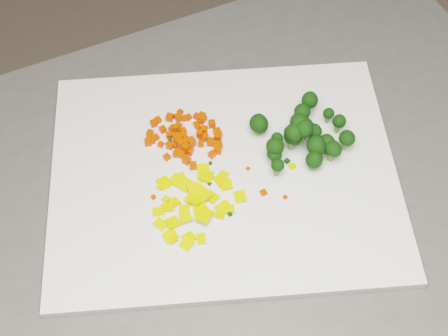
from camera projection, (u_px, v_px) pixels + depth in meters
counter_block at (233, 291)px, 1.30m from camera, size 1.09×0.86×0.90m
cutting_board at (224, 174)px, 0.91m from camera, size 0.63×0.59×0.01m
carrot_pile at (183, 134)px, 0.93m from camera, size 0.11×0.11×0.03m
pepper_pile at (199, 204)px, 0.87m from camera, size 0.13×0.13×0.02m
broccoli_pile at (302, 132)px, 0.91m from camera, size 0.13×0.13×0.06m
carrot_cube_0 at (212, 155)px, 0.92m from camera, size 0.01×0.01×0.01m
carrot_cube_1 at (179, 127)px, 0.95m from camera, size 0.01×0.01×0.01m
carrot_cube_2 at (201, 136)px, 0.94m from camera, size 0.01×0.01×0.01m
carrot_cube_3 at (217, 132)px, 0.94m from camera, size 0.01×0.01×0.01m
carrot_cube_4 at (158, 120)px, 0.95m from camera, size 0.01×0.01×0.01m
carrot_cube_5 at (185, 141)px, 0.93m from camera, size 0.02×0.02×0.01m
carrot_cube_6 at (187, 160)px, 0.91m from camera, size 0.01×0.01×0.01m
carrot_cube_7 at (164, 130)px, 0.95m from camera, size 0.01×0.01×0.01m
carrot_cube_8 at (180, 155)px, 0.92m from camera, size 0.01×0.01×0.01m
carrot_cube_9 at (193, 166)px, 0.91m from camera, size 0.01×0.01×0.01m
carrot_cube_10 at (219, 145)px, 0.93m from camera, size 0.01×0.01×0.01m
carrot_cube_11 at (186, 147)px, 0.91m from camera, size 0.01×0.01×0.01m
carrot_cube_12 at (152, 140)px, 0.93m from camera, size 0.01×0.01×0.01m
carrot_cube_13 at (179, 118)px, 0.96m from camera, size 0.01×0.01×0.01m
carrot_cube_14 at (161, 145)px, 0.93m from camera, size 0.01×0.01×0.01m
carrot_cube_15 at (183, 131)px, 0.94m from camera, size 0.01×0.01×0.01m
carrot_cube_16 at (196, 125)px, 0.95m from camera, size 0.01×0.01×0.01m
carrot_cube_17 at (190, 151)px, 0.92m from camera, size 0.01×0.01×0.01m
carrot_cube_18 at (201, 144)px, 0.93m from camera, size 0.01×0.01×0.01m
carrot_cube_19 at (173, 129)px, 0.95m from camera, size 0.01×0.01×0.01m
carrot_cube_20 at (180, 112)px, 0.96m from camera, size 0.01×0.01×0.01m
carrot_cube_21 at (156, 137)px, 0.94m from camera, size 0.01×0.01×0.01m
carrot_cube_22 at (179, 140)px, 0.92m from camera, size 0.01×0.01×0.01m
carrot_cube_23 at (175, 128)px, 0.94m from camera, size 0.01×0.01×0.01m
carrot_cube_24 at (218, 137)px, 0.94m from camera, size 0.02×0.02×0.01m
carrot_cube_25 at (181, 143)px, 0.92m from camera, size 0.01×0.01×0.01m
carrot_cube_26 at (175, 145)px, 0.93m from camera, size 0.01×0.01×0.01m
carrot_cube_27 at (198, 127)px, 0.95m from camera, size 0.01×0.01×0.01m
carrot_cube_28 at (211, 142)px, 0.93m from camera, size 0.01×0.01×0.01m
carrot_cube_29 at (217, 146)px, 0.93m from camera, size 0.01×0.01×0.01m
carrot_cube_30 at (150, 138)px, 0.94m from camera, size 0.01×0.01×0.01m
carrot_cube_31 at (217, 133)px, 0.94m from camera, size 0.01×0.01×0.01m
carrot_cube_32 at (176, 154)px, 0.92m from camera, size 0.01×0.01×0.01m
carrot_cube_33 at (184, 118)px, 0.96m from camera, size 0.01×0.01×0.01m
carrot_cube_34 at (170, 118)px, 0.96m from camera, size 0.01×0.01×0.01m
carrot_cube_35 at (172, 135)px, 0.94m from camera, size 0.01×0.01×0.01m
carrot_cube_36 at (200, 121)px, 0.95m from camera, size 0.01×0.01×0.01m
carrot_cube_37 at (188, 117)px, 0.96m from camera, size 0.01×0.01×0.01m
carrot_cube_38 at (153, 123)px, 0.95m from camera, size 0.01×0.01×0.01m
carrot_cube_39 at (179, 136)px, 0.93m from camera, size 0.01×0.01×0.01m
carrot_cube_40 at (202, 116)px, 0.96m from camera, size 0.01×0.01×0.01m
carrot_cube_41 at (197, 116)px, 0.96m from camera, size 0.01×0.01×0.01m
carrot_cube_42 at (191, 143)px, 0.93m from camera, size 0.01×0.01×0.01m
carrot_cube_43 at (182, 154)px, 0.92m from camera, size 0.01×0.01×0.01m
carrot_cube_44 at (154, 123)px, 0.95m from camera, size 0.01×0.01×0.01m
carrot_cube_45 at (199, 133)px, 0.93m from camera, size 0.01×0.01×0.01m
carrot_cube_46 at (184, 136)px, 0.93m from camera, size 0.01×0.01×0.01m
carrot_cube_47 at (177, 137)px, 0.93m from camera, size 0.02×0.02×0.01m
carrot_cube_48 at (168, 145)px, 0.93m from camera, size 0.01×0.01×0.01m
carrot_cube_49 at (167, 157)px, 0.92m from camera, size 0.01×0.01×0.01m
carrot_cube_50 at (150, 133)px, 0.94m from camera, size 0.01×0.01×0.01m
carrot_cube_51 at (180, 152)px, 0.92m from camera, size 0.01×0.01×0.01m
carrot_cube_52 at (204, 130)px, 0.94m from camera, size 0.01×0.01×0.01m
carrot_cube_53 at (202, 119)px, 0.95m from camera, size 0.01×0.01×0.01m
carrot_cube_54 at (177, 131)px, 0.94m from camera, size 0.01×0.01×0.01m
carrot_cube_55 at (191, 141)px, 0.92m from camera, size 0.01×0.01×0.01m
carrot_cube_56 at (218, 150)px, 0.92m from camera, size 0.02×0.02×0.01m
carrot_cube_57 at (186, 142)px, 0.92m from camera, size 0.01×0.01×0.01m
carrot_cube_58 at (212, 124)px, 0.95m from camera, size 0.01×0.01×0.01m
carrot_cube_59 at (204, 130)px, 0.95m from camera, size 0.01×0.01×0.01m
carrot_cube_60 at (163, 130)px, 0.94m from camera, size 0.01×0.01×0.01m
carrot_cube_61 at (205, 137)px, 0.94m from camera, size 0.01×0.01×0.01m
carrot_cube_62 at (169, 135)px, 0.94m from camera, size 0.01×0.01×0.01m
carrot_cube_63 at (170, 146)px, 0.93m from camera, size 0.01×0.01×0.01m
carrot_cube_64 at (148, 142)px, 0.93m from camera, size 0.01×0.01×0.01m
pepper_chunk_0 at (175, 202)px, 0.88m from camera, size 0.01×0.01×0.01m
pepper_chunk_1 at (171, 237)px, 0.85m from camera, size 0.02×0.02×0.01m
pepper_chunk_2 at (181, 179)px, 0.90m from camera, size 0.02×0.02×0.01m
pepper_chunk_3 at (200, 207)px, 0.87m from camera, size 0.02×0.02×0.01m
pepper_chunk_4 at (164, 183)px, 0.90m from camera, size 0.02×0.02×0.01m
pepper_chunk_5 at (223, 176)px, 0.90m from camera, size 0.02×0.02×0.01m
pepper_chunk_6 at (226, 185)px, 0.89m from camera, size 0.02×0.02×0.01m
pepper_chunk_7 at (159, 211)px, 0.87m from camera, size 0.02×0.02×0.01m
pepper_chunk_8 at (171, 237)px, 0.85m from camera, size 0.01×0.02×0.01m
pepper_chunk_9 at (203, 168)px, 0.91m from camera, size 0.02×0.02×0.01m
pepper_chunk_10 at (176, 180)px, 0.90m from camera, size 0.02×0.02×0.01m
pepper_chunk_11 at (186, 218)px, 0.86m from camera, size 0.02×0.02×0.01m
pepper_chunk_12 at (185, 185)px, 0.89m from camera, size 0.03×0.03×0.01m
pepper_chunk_13 at (173, 223)px, 0.86m from camera, size 0.02×0.02×0.01m
pepper_chunk_14 at (184, 211)px, 0.87m from camera, size 0.02×0.02×0.01m
pepper_chunk_15 at (198, 192)px, 0.88m from camera, size 0.02×0.02×0.01m
pepper_chunk_16 at (189, 238)px, 0.85m from camera, size 0.02×0.02×0.01m
pepper_chunk_17 at (220, 215)px, 0.87m from camera, size 0.02×0.02×0.01m
pepper_chunk_18 at (190, 200)px, 0.88m from camera, size 0.02×0.02×0.01m
pepper_chunk_19 at (220, 181)px, 0.90m from camera, size 0.02×0.02×0.01m
pepper_chunk_20 at (212, 197)px, 0.88m from camera, size 0.02×0.02×0.01m
pepper_chunk_21 at (161, 224)px, 0.86m from camera, size 0.02×0.02×0.01m
pepper_chunk_22 at (167, 207)px, 0.87m from camera, size 0.02×0.02×0.01m
pepper_chunk_23 at (197, 200)px, 0.88m from camera, size 0.02×0.02×0.01m
pepper_chunk_24 at (204, 216)px, 0.86m from camera, size 0.03×0.03×0.01m
pepper_chunk_25 at (200, 191)px, 0.88m from camera, size 0.02×0.02×0.01m
pepper_chunk_26 at (187, 244)px, 0.84m from camera, size 0.02×0.02×0.01m
pepper_chunk_27 at (206, 176)px, 0.90m from camera, size 0.03×0.03×0.01m
pepper_chunk_28 at (199, 215)px, 0.87m from camera, size 0.02×0.03×0.01m
pepper_chunk_29 at (240, 197)px, 0.88m from camera, size 0.02×0.02×0.01m
pepper_chunk_30 at (228, 209)px, 0.87m from camera, size 0.02×0.02×0.00m
pepper_chunk_31 at (194, 188)px, 0.88m from camera, size 0.02×0.02×0.01m
pepper_chunk_32 at (203, 195)px, 0.88m from camera, size 0.02×0.02×0.01m
pepper_chunk_33 at (194, 200)px, 0.87m from camera, size 0.02×0.02×0.01m
pepper_chunk_34 at (203, 174)px, 0.90m from camera, size 0.02×0.02×0.01m
pepper_chunk_35 at (223, 207)px, 0.87m from camera, size 0.02×0.01×0.01m
pepper_chunk_36 at (201, 239)px, 0.85m from camera, size 0.02×0.02×0.01m
broccoli_floret_0 at (325, 145)px, 0.91m from camera, size 0.04×0.04×0.03m
broccoli_floret_1 at (313, 162)px, 0.90m from camera, size 0.04×0.04×0.03m
broccoli_floret_2 at (293, 135)px, 0.90m from camera, size 0.04×0.04×0.04m
broccoli_floret_3 at (276, 142)px, 0.92m from camera, size 0.02×0.02×0.03m
broccoli_floret_4 at (303, 132)px, 0.90m from camera, size 0.04×0.04×0.04m
broccoli_floret_5 at (346, 141)px, 0.92m from camera, size 0.03×0.03×0.03m
broccoli_floret_6 at (301, 133)px, 0.91m from camera, size 0.03×0.03×0.03m
broccoli_floret_7 at (332, 152)px, 0.91m from camera, size 0.03×0.03×0.04m
broccoli_floret_8 at (328, 116)px, 0.95m from camera, size 0.02×0.02×0.03m
broccoli_floret_9 at (274, 150)px, 0.91m from camera, size 0.04×0.04×0.04m
broccoli_floret_10 at (258, 126)px, 0.93m from camera, size 0.04×0.04×0.04m
broccoli_floret_11 at (313, 134)px, 0.93m from camera, size 0.03×0.03×0.03m
broccoli_floret_12 at (308, 104)px, 0.95m from camera, size 0.04×0.04×0.04m
broccoli_floret_13 at (315, 149)px, 0.91m from camera, size 0.04×0.04×0.04m
broccoli_floret_14 at (274, 156)px, 0.91m from camera, size 0.03×0.03×0.03m
broccoli_floret_15 at (298, 136)px, 0.92m from camera, size 0.03×0.03×0.04m
broccoli_floret_16 at (338, 125)px, 0.93m from camera, size 0.03×0.03×0.03m
broccoli_floret_17 at (298, 126)px, 0.91m from camera, size 0.04×0.04×0.04m
broccoli_floret_18 at (277, 168)px, 0.89m from camera, size 0.03×0.03×0.03m
broccoli_floret_19 at (292, 139)px, 0.91m from camera, size 0.04×0.04×0.04m
broccoli_floret_20 at (289, 135)px, 0.92m from camera, size 0.02×0.02×0.03m
broccoli_floret_21 at (304, 129)px, 0.93m from camera, size 0.03×0.03×0.04m
broccoli_floret_22 at (301, 115)px, 0.94m from camera, size 0.04×0.04×0.04m
stray_bit_0 at (263, 193)px, 0.89m from camera, size 0.01×0.01×0.01m
stray_bit_1 at (287, 161)px, 0.92m from camera, size 0.01×0.01×0.00m
stray_bit_2 at (170, 141)px, 0.94m from camera, size 0.01×0.01×0.00m
stray_bit_3 at (186, 181)px, 0.90m from camera, size 0.01×0.01×0.00m
stray_bit_4 at (198, 188)px, 0.89m from camera, size 0.01×0.01×0.00m
stray_bit_5 at (209, 184)px, 0.90m from camera, size 0.01×0.01×0.00m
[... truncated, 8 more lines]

